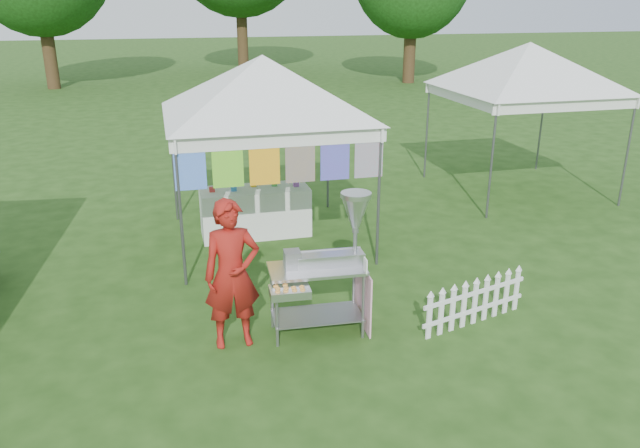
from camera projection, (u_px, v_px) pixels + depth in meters
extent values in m
plane|color=#214213|center=(320.00, 346.00, 7.24)|extent=(120.00, 120.00, 0.00)
cylinder|color=#59595E|center=(181.00, 214.00, 8.44)|extent=(0.04, 0.04, 2.10)
cylinder|color=#59595E|center=(379.00, 198.00, 9.11)|extent=(0.04, 0.04, 2.10)
cylinder|color=#59595E|center=(173.00, 163.00, 11.02)|extent=(0.04, 0.04, 2.10)
cylinder|color=#59595E|center=(328.00, 154.00, 11.69)|extent=(0.04, 0.04, 2.10)
cube|color=white|center=(282.00, 139.00, 8.45)|extent=(3.00, 0.03, 0.22)
cube|color=white|center=(251.00, 106.00, 11.03)|extent=(3.00, 0.03, 0.22)
pyramid|color=white|center=(262.00, 55.00, 9.40)|extent=(4.24, 4.24, 0.90)
cylinder|color=#59595E|center=(282.00, 134.00, 8.42)|extent=(3.00, 0.03, 0.03)
cube|color=blue|center=(190.00, 165.00, 8.25)|extent=(0.42, 0.01, 0.70)
cube|color=green|center=(228.00, 162.00, 8.36)|extent=(0.42, 0.01, 0.70)
cube|color=orange|center=(264.00, 160.00, 8.48)|extent=(0.42, 0.01, 0.70)
cube|color=#E3A50B|center=(300.00, 158.00, 8.60)|extent=(0.42, 0.01, 0.70)
cube|color=purple|center=(335.00, 156.00, 8.72)|extent=(0.42, 0.01, 0.70)
cube|color=#34BEC6|center=(369.00, 153.00, 8.83)|extent=(0.42, 0.01, 0.70)
cylinder|color=#59595E|center=(492.00, 162.00, 11.10)|extent=(0.04, 0.04, 2.10)
cylinder|color=#59595E|center=(627.00, 153.00, 11.76)|extent=(0.04, 0.04, 2.10)
cylinder|color=#59595E|center=(427.00, 131.00, 13.68)|extent=(0.04, 0.04, 2.10)
cylinder|color=#59595E|center=(541.00, 125.00, 14.35)|extent=(0.04, 0.04, 2.10)
cube|color=white|center=(568.00, 105.00, 11.10)|extent=(3.00, 0.03, 0.22)
cube|color=white|center=(489.00, 85.00, 13.69)|extent=(3.00, 0.03, 0.22)
pyramid|color=white|center=(531.00, 42.00, 12.05)|extent=(4.24, 4.24, 0.90)
cylinder|color=#59595E|center=(569.00, 101.00, 11.08)|extent=(3.00, 0.03, 0.03)
cylinder|color=#352113|center=(48.00, 42.00, 26.99)|extent=(0.56, 0.56, 3.96)
cylinder|color=#352113|center=(242.00, 26.00, 32.59)|extent=(0.56, 0.56, 4.84)
cylinder|color=#352113|center=(410.00, 44.00, 29.00)|extent=(0.56, 0.56, 3.52)
cylinder|color=gray|center=(277.00, 314.00, 7.10)|extent=(0.04, 0.04, 0.84)
cylinder|color=gray|center=(363.00, 306.00, 7.28)|extent=(0.04, 0.04, 0.84)
cylinder|color=gray|center=(272.00, 296.00, 7.52)|extent=(0.04, 0.04, 0.84)
cylinder|color=gray|center=(354.00, 289.00, 7.70)|extent=(0.04, 0.04, 0.84)
cube|color=gray|center=(317.00, 315.00, 7.46)|extent=(1.09, 0.59, 0.01)
cube|color=#B7B7BC|center=(317.00, 269.00, 7.26)|extent=(1.15, 0.62, 0.04)
cube|color=#B7B7BC|center=(330.00, 259.00, 7.30)|extent=(0.80, 0.28, 0.14)
cube|color=gray|center=(292.00, 259.00, 7.21)|extent=(0.20, 0.22, 0.21)
cylinder|color=gray|center=(355.00, 231.00, 7.24)|extent=(0.05, 0.05, 0.84)
cone|color=#B7B7BC|center=(356.00, 212.00, 7.16)|extent=(0.35, 0.35, 0.37)
cylinder|color=#B7B7BC|center=(356.00, 195.00, 7.09)|extent=(0.37, 0.37, 0.06)
cube|color=#B7B7BC|center=(290.00, 292.00, 6.89)|extent=(0.46, 0.31, 0.09)
cube|color=pink|center=(363.00, 297.00, 7.50)|extent=(0.06, 0.70, 0.76)
cube|color=white|center=(365.00, 265.00, 7.07)|extent=(0.02, 0.13, 0.17)
imported|color=maroon|center=(232.00, 275.00, 7.01)|extent=(0.66, 0.45, 1.76)
cube|color=white|center=(429.00, 317.00, 7.31)|extent=(0.07, 0.04, 0.56)
cube|color=white|center=(441.00, 314.00, 7.39)|extent=(0.07, 0.04, 0.56)
cube|color=white|center=(453.00, 310.00, 7.48)|extent=(0.07, 0.04, 0.56)
cube|color=white|center=(464.00, 307.00, 7.57)|extent=(0.07, 0.04, 0.56)
cube|color=white|center=(475.00, 303.00, 7.65)|extent=(0.07, 0.04, 0.56)
cube|color=white|center=(486.00, 300.00, 7.74)|extent=(0.07, 0.04, 0.56)
cube|color=white|center=(496.00, 296.00, 7.82)|extent=(0.07, 0.04, 0.56)
cube|color=white|center=(506.00, 293.00, 7.91)|extent=(0.07, 0.04, 0.56)
cube|color=white|center=(516.00, 290.00, 8.00)|extent=(0.07, 0.04, 0.56)
cube|color=white|center=(474.00, 310.00, 7.69)|extent=(1.56, 0.47, 0.05)
cube|color=white|center=(476.00, 293.00, 7.60)|extent=(1.56, 0.47, 0.05)
cube|color=white|center=(255.00, 212.00, 10.51)|extent=(1.80, 0.70, 0.82)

